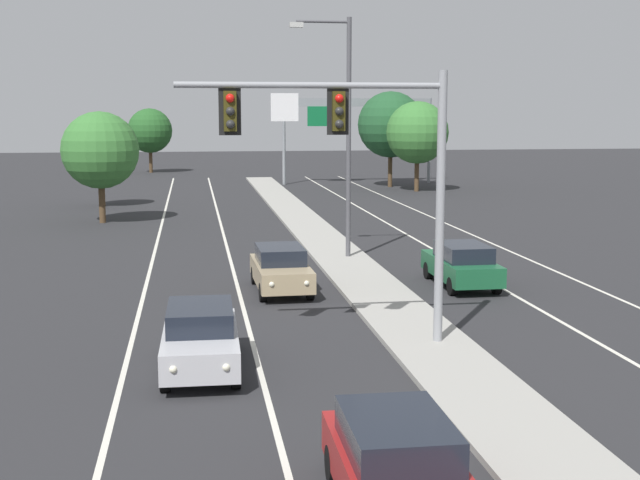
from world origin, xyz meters
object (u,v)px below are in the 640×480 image
object	(u,v)px
car_oncoming_silver	(200,337)
car_oncoming_red	(399,468)
car_receding_green	(462,264)
car_oncoming_tan	(281,268)
tree_far_right_a	(417,133)
tree_far_left_a	(150,131)
tree_far_left_b	(101,158)
tree_far_left_c	(100,150)
overhead_signal_mast	(358,150)
tree_far_right_b	(391,125)
street_lamp_median	(343,124)
highway_sign_gantry	(358,113)

from	to	relation	value
car_oncoming_silver	car_oncoming_red	bearing A→B (deg)	-70.30
car_receding_green	car_oncoming_tan	bearing A→B (deg)	178.92
tree_far_right_a	tree_far_left_a	distance (m)	32.96
tree_far_left_b	tree_far_left_a	world-z (taller)	tree_far_left_a
car_oncoming_tan	tree_far_left_c	xyz separation A→B (m)	(-8.14, 20.19, 3.31)
overhead_signal_mast	tree_far_left_b	size ratio (longest dim) A/B	1.44
overhead_signal_mast	car_receding_green	distance (m)	10.31
car_oncoming_red	tree_far_left_a	world-z (taller)	tree_far_left_a
car_oncoming_red	tree_far_right_b	bearing A→B (deg)	76.87
car_oncoming_tan	car_receding_green	world-z (taller)	same
street_lamp_median	car_oncoming_red	distance (m)	23.94
tree_far_right_a	tree_far_right_b	world-z (taller)	tree_far_right_b
car_oncoming_tan	car_receding_green	distance (m)	6.58
overhead_signal_mast	car_receding_green	xyz separation A→B (m)	(5.34, 7.58, -4.50)
street_lamp_median	car_oncoming_tan	xyz separation A→B (m)	(-3.31, -6.04, -4.97)
overhead_signal_mast	car_oncoming_red	world-z (taller)	overhead_signal_mast
car_oncoming_red	tree_far_left_b	distance (m)	46.98
overhead_signal_mast	tree_far_right_b	distance (m)	49.84
car_receding_green	tree_far_left_c	distance (m)	25.30
tree_far_left_b	tree_far_left_a	distance (m)	32.10
car_oncoming_tan	car_receding_green	size ratio (longest dim) A/B	1.01
car_oncoming_silver	tree_far_left_b	world-z (taller)	tree_far_left_b
overhead_signal_mast	tree_far_left_c	world-z (taller)	overhead_signal_mast
overhead_signal_mast	car_receding_green	world-z (taller)	overhead_signal_mast
street_lamp_median	car_oncoming_silver	size ratio (longest dim) A/B	2.22
street_lamp_median	tree_far_left_a	size ratio (longest dim) A/B	1.51
car_receding_green	tree_far_left_b	xyz separation A→B (m)	(-15.58, 29.01, 2.44)
overhead_signal_mast	tree_far_left_a	bearing A→B (deg)	97.05
tree_far_left_b	tree_far_right_a	bearing A→B (deg)	17.40
overhead_signal_mast	tree_far_left_c	bearing A→B (deg)	108.59
street_lamp_median	tree_far_left_c	world-z (taller)	street_lamp_median
street_lamp_median	car_receding_green	bearing A→B (deg)	-62.02
tree_far_right_b	car_oncoming_red	bearing A→B (deg)	-103.13
car_receding_green	highway_sign_gantry	size ratio (longest dim) A/B	0.34
car_oncoming_tan	tree_far_left_b	world-z (taller)	tree_far_left_b
street_lamp_median	tree_far_right_b	xyz separation A→B (m)	(10.21, 34.56, -0.57)
tree_far_left_b	tree_far_left_a	size ratio (longest dim) A/B	0.75
overhead_signal_mast	car_oncoming_tan	bearing A→B (deg)	99.16
car_oncoming_tan	highway_sign_gantry	xyz separation A→B (m)	(11.42, 44.23, 5.34)
car_oncoming_tan	tree_far_right_b	world-z (taller)	tree_far_right_b
street_lamp_median	car_oncoming_red	size ratio (longest dim) A/B	2.23
car_oncoming_tan	tree_far_right_a	bearing A→B (deg)	67.99
tree_far_left_b	tree_far_right_b	xyz separation A→B (m)	(22.51, 11.71, 1.96)
car_oncoming_red	highway_sign_gantry	size ratio (longest dim) A/B	0.34
street_lamp_median	highway_sign_gantry	xyz separation A→B (m)	(8.11, 38.19, 0.37)
tree_far_right_b	street_lamp_median	bearing A→B (deg)	-106.46
tree_far_right_b	car_oncoming_tan	bearing A→B (deg)	-108.42
overhead_signal_mast	street_lamp_median	size ratio (longest dim) A/B	0.72
tree_far_right_a	highway_sign_gantry	bearing A→B (deg)	112.34
street_lamp_median	tree_far_left_b	bearing A→B (deg)	118.30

